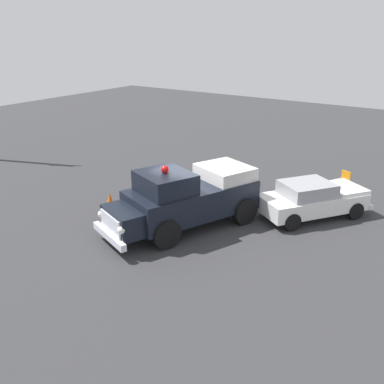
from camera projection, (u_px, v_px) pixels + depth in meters
The scene contains 7 objects.
ground_plane at pixel (195, 223), 16.99m from camera, with size 60.00×60.00×0.00m, color #333335.
vintage_fire_truck at pixel (187, 197), 16.28m from camera, with size 4.20×6.33×2.59m.
classic_hot_rod at pixel (313, 199), 17.39m from camera, with size 3.99×4.64×1.46m.
lawn_chair_near_truck at pixel (152, 183), 19.63m from camera, with size 0.68×0.68×1.02m.
lawn_chair_by_car at pixel (344, 180), 19.90m from camera, with size 0.65×0.65×1.02m.
spectator_seated at pixel (152, 181), 19.47m from camera, with size 0.61×0.65×1.29m.
traffic_cone at pixel (110, 200), 18.46m from camera, with size 0.40×0.40×0.64m.
Camera 1 is at (8.66, -12.80, 7.17)m, focal length 41.17 mm.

